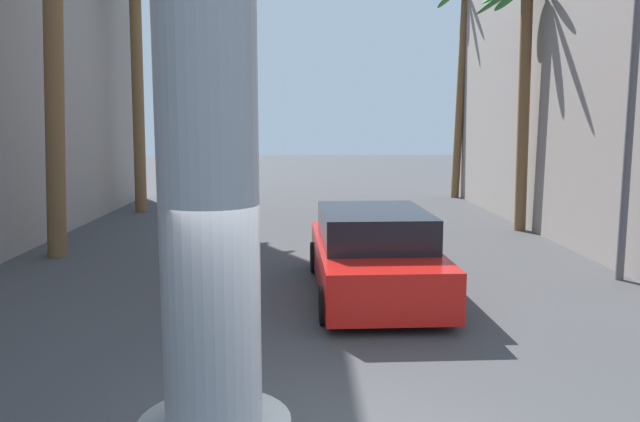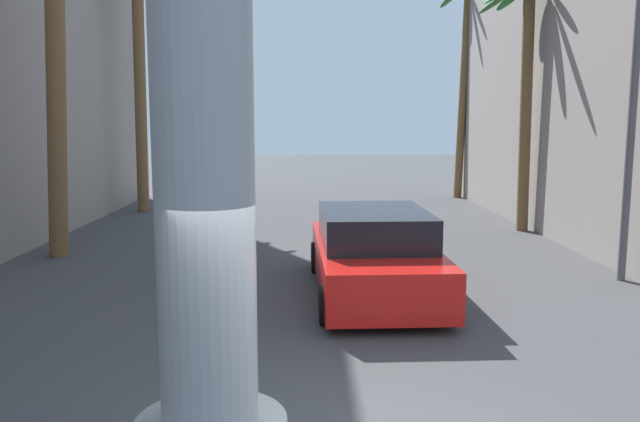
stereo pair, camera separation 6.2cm
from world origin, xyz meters
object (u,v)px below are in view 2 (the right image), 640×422
(car_lead, at_px, (374,254))
(palm_tree_mid_right, at_px, (528,65))
(palm_tree_far_left, at_px, (137,55))
(palm_tree_mid_left, at_px, (57,57))
(street_lamp, at_px, (617,54))
(palm_tree_far_right, at_px, (463,67))

(car_lead, xyz_separation_m, palm_tree_mid_right, (5.02, 6.66, 3.99))
(palm_tree_far_left, height_order, palm_tree_mid_left, palm_tree_far_left)
(street_lamp, height_order, palm_tree_far_right, palm_tree_far_right)
(street_lamp, bearing_deg, palm_tree_far_left, 139.15)
(car_lead, height_order, palm_tree_far_left, palm_tree_far_left)
(car_lead, relative_size, palm_tree_mid_left, 0.62)
(palm_tree_far_left, bearing_deg, palm_tree_mid_right, -20.03)
(palm_tree_mid_right, xyz_separation_m, palm_tree_mid_left, (-11.87, -3.36, -0.13))
(palm_tree_far_right, xyz_separation_m, palm_tree_far_left, (-12.31, -3.82, 0.04))
(palm_tree_mid_right, relative_size, palm_tree_far_left, 0.80)
(street_lamp, bearing_deg, palm_tree_mid_right, 86.81)
(palm_tree_far_left, bearing_deg, palm_tree_far_right, 17.22)
(car_lead, xyz_separation_m, palm_tree_far_right, (5.21, 14.89, 4.67))
(palm_tree_far_left, bearing_deg, palm_tree_mid_left, -88.17)
(palm_tree_mid_right, xyz_separation_m, palm_tree_far_left, (-12.12, 4.42, 0.71))
(car_lead, bearing_deg, palm_tree_mid_left, 154.25)
(palm_tree_far_right, relative_size, palm_tree_mid_left, 1.10)
(street_lamp, relative_size, palm_tree_far_left, 0.83)
(car_lead, relative_size, palm_tree_mid_right, 0.69)
(car_lead, distance_m, palm_tree_mid_left, 8.53)
(palm_tree_mid_right, distance_m, palm_tree_far_left, 12.92)
(car_lead, distance_m, palm_tree_mid_right, 9.25)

